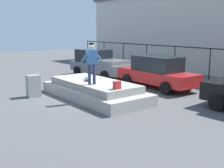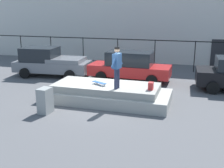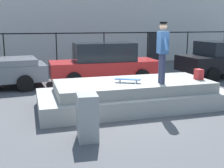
% 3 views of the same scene
% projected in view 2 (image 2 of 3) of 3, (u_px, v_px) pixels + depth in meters
% --- Properties ---
extents(ground_plane, '(60.00, 60.00, 0.00)m').
position_uv_depth(ground_plane, '(100.00, 101.00, 13.06)').
color(ground_plane, '#4C4C4F').
extents(concrete_ledge, '(5.82, 2.48, 0.81)m').
position_uv_depth(concrete_ledge, '(106.00, 93.00, 13.02)').
color(concrete_ledge, '#9E9B93').
rests_on(concrete_ledge, ground_plane).
extents(skateboarder, '(0.32, 1.02, 1.79)m').
position_uv_depth(skateboarder, '(117.00, 65.00, 11.93)').
color(skateboarder, '#2D334C').
rests_on(skateboarder, concrete_ledge).
extents(skateboard, '(0.78, 0.55, 0.12)m').
position_uv_depth(skateboard, '(99.00, 83.00, 12.77)').
color(skateboard, '#264C8C').
rests_on(skateboard, concrete_ledge).
extents(backpack, '(0.20, 0.28, 0.32)m').
position_uv_depth(backpack, '(151.00, 86.00, 11.99)').
color(backpack, red).
rests_on(backpack, concrete_ledge).
extents(car_grey_pickup_near, '(4.83, 2.43, 1.80)m').
position_uv_depth(car_grey_pickup_near, '(50.00, 62.00, 17.81)').
color(car_grey_pickup_near, slate).
rests_on(car_grey_pickup_near, ground_plane).
extents(car_red_sedan_mid, '(4.79, 2.03, 1.74)m').
position_uv_depth(car_red_sedan_mid, '(130.00, 66.00, 16.61)').
color(car_red_sedan_mid, '#B21E1E').
rests_on(car_red_sedan_mid, ground_plane).
extents(utility_box, '(0.49, 0.63, 1.05)m').
position_uv_depth(utility_box, '(45.00, 101.00, 11.50)').
color(utility_box, gray).
rests_on(utility_box, ground_plane).
extents(fence_row, '(24.06, 0.06, 2.09)m').
position_uv_depth(fence_row, '(136.00, 48.00, 19.82)').
color(fence_row, black).
rests_on(fence_row, ground_plane).
extents(warehouse_building, '(28.61, 6.92, 6.24)m').
position_uv_depth(warehouse_building, '(150.00, 21.00, 24.68)').
color(warehouse_building, beige).
rests_on(warehouse_building, ground_plane).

